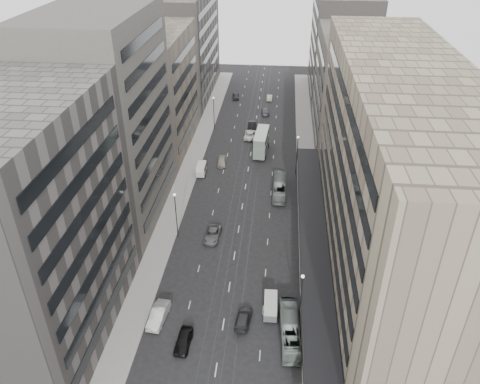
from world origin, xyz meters
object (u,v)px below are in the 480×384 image
(sedan_0, at_px, (183,340))
(sedan_1, at_px, (158,315))
(vw_microbus, at_px, (270,306))
(panel_van, at_px, (201,169))
(bus_far, at_px, (279,187))
(sedan_2, at_px, (212,234))
(double_decker, at_px, (261,142))
(bus_near, at_px, (290,329))

(sedan_0, xyz_separation_m, sedan_1, (-4.05, 3.77, 0.10))
(vw_microbus, relative_size, panel_van, 1.11)
(bus_far, height_order, sedan_2, bus_far)
(vw_microbus, relative_size, sedan_2, 0.80)
(sedan_0, bearing_deg, double_decker, 85.59)
(bus_far, xyz_separation_m, double_decker, (-4.30, 16.60, 1.28))
(vw_microbus, distance_m, panel_van, 39.33)
(vw_microbus, distance_m, sedan_0, 12.23)
(vw_microbus, relative_size, sedan_1, 0.80)
(double_decker, height_order, vw_microbus, double_decker)
(panel_van, relative_size, sedan_0, 0.84)
(panel_van, xyz_separation_m, sedan_2, (5.19, -20.74, -0.57))
(bus_near, bearing_deg, panel_van, -69.47)
(vw_microbus, bearing_deg, double_decker, 93.65)
(sedan_1, bearing_deg, vw_microbus, 15.61)
(bus_far, relative_size, double_decker, 1.07)
(panel_van, xyz_separation_m, sedan_0, (4.75, -42.65, -0.53))
(sedan_0, relative_size, sedan_2, 0.86)
(bus_far, xyz_separation_m, vw_microbus, (-0.54, -30.50, -0.13))
(sedan_1, distance_m, sedan_2, 18.68)
(bus_far, relative_size, sedan_2, 1.89)
(bus_far, distance_m, double_decker, 17.20)
(double_decker, xyz_separation_m, vw_microbus, (3.76, -47.11, -1.41))
(bus_far, height_order, panel_van, bus_far)
(panel_van, bearing_deg, sedan_1, -89.85)
(bus_near, xyz_separation_m, bus_far, (-1.98, 34.40, 0.03))
(bus_near, distance_m, panel_van, 43.91)
(double_decker, xyz_separation_m, panel_van, (-11.42, -10.82, -1.35))
(sedan_2, bearing_deg, panel_van, 107.20)
(double_decker, relative_size, panel_van, 2.44)
(panel_van, distance_m, sedan_1, 38.89)
(vw_microbus, height_order, sedan_0, vw_microbus)
(panel_van, relative_size, sedan_1, 0.72)
(bus_near, distance_m, sedan_2, 23.13)
(bus_far, bearing_deg, bus_near, 93.49)
(bus_far, bearing_deg, sedan_1, 65.78)
(bus_far, xyz_separation_m, sedan_0, (-10.97, -36.86, -0.61))
(double_decker, bearing_deg, sedan_0, -93.50)
(bus_near, relative_size, bus_far, 0.98)
(vw_microbus, xyz_separation_m, sedan_0, (-10.43, -6.36, -0.48))
(bus_far, bearing_deg, panel_van, -20.02)
(double_decker, bearing_deg, bus_far, -71.87)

